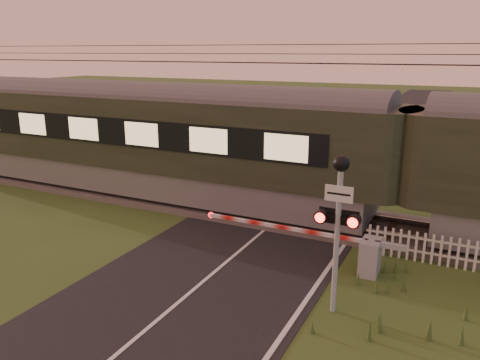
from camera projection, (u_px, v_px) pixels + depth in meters
The scene contains 8 objects.
ground at pixel (188, 295), 11.68m from camera, with size 160.00×160.00×0.00m, color #354B1C.
road at pixel (183, 300), 11.47m from camera, with size 6.00×140.00×0.03m.
track_bed at pixel (282, 214), 17.29m from camera, with size 140.00×3.40×0.39m.
overhead_wires at pixel (286, 56), 15.78m from camera, with size 120.00×0.62×0.62m.
train at pixel (406, 162), 14.87m from camera, with size 47.01×3.24×4.39m.
boom_gate at pixel (360, 253), 12.80m from camera, with size 5.96×0.76×1.02m.
crossing_signal at pixel (339, 207), 10.31m from camera, with size 0.95×0.37×3.75m.
picket_fence at pixel (420, 247), 13.43m from camera, with size 3.10×0.08×0.91m.
Camera 1 is at (5.80, -8.84, 5.91)m, focal length 35.00 mm.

